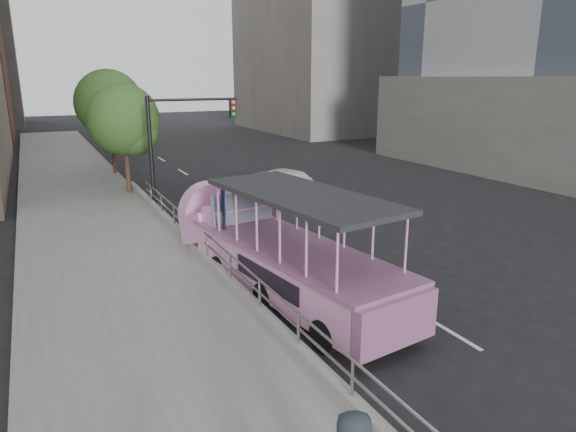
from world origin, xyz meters
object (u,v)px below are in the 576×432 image
car (292,184)px  street_tree_far (111,106)px  parking_sign (224,220)px  traffic_signal (177,134)px  street_tree_near (126,122)px  duck_boat (275,252)px

car → street_tree_far: size_ratio=0.72×
parking_sign → traffic_signal: bearing=83.4°
car → traffic_signal: (-5.52, 0.54, 2.71)m
traffic_signal → street_tree_far: size_ratio=0.81×
traffic_signal → street_tree_far: (-1.40, 9.43, 0.81)m
traffic_signal → street_tree_near: 3.80m
car → traffic_signal: 6.17m
duck_boat → traffic_signal: bearing=90.0°
duck_boat → car: (5.52, 9.83, -0.37)m
parking_sign → street_tree_far: 18.59m
car → traffic_signal: bearing=151.2°
duck_boat → traffic_signal: (0.01, 10.37, 2.34)m
parking_sign → street_tree_far: street_tree_far is taller
duck_boat → car: bearing=60.7°
duck_boat → street_tree_far: 20.10m
traffic_signal → street_tree_near: street_tree_near is taller
duck_boat → car: 11.29m
parking_sign → street_tree_near: street_tree_near is taller
duck_boat → street_tree_far: bearing=94.0°
street_tree_far → street_tree_near: bearing=-91.9°
parking_sign → traffic_signal: size_ratio=0.59×
street_tree_near → street_tree_far: bearing=88.1°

